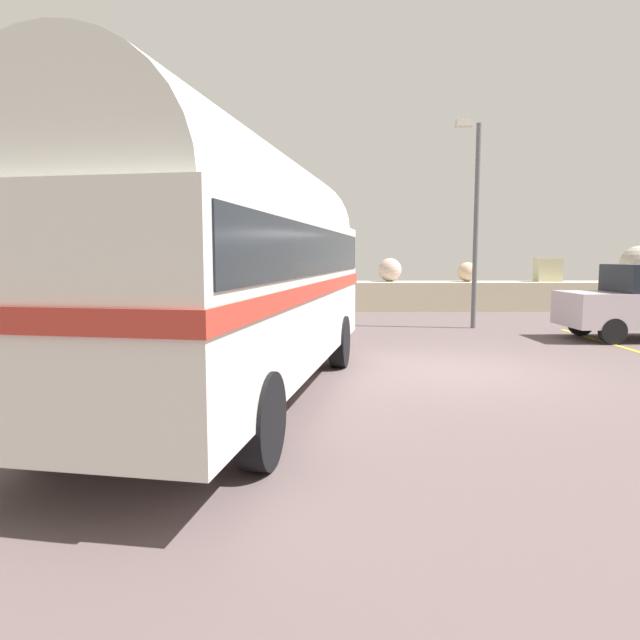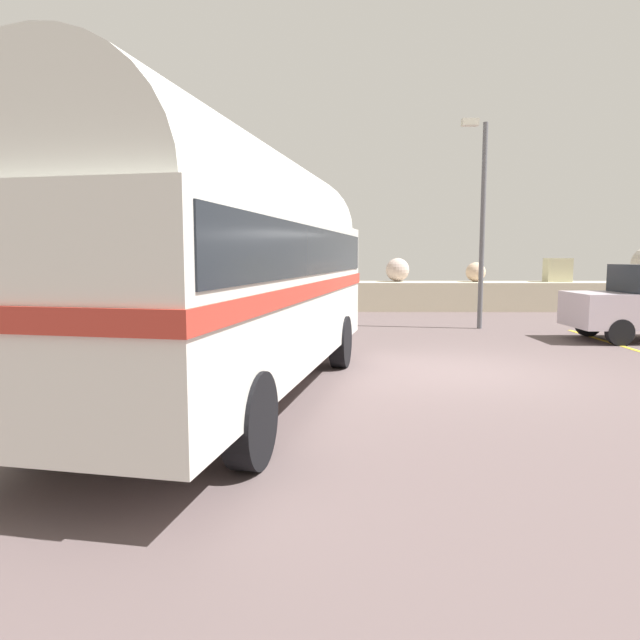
{
  "view_description": "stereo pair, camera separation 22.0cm",
  "coord_description": "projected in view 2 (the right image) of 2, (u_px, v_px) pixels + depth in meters",
  "views": [
    {
      "loc": [
        -2.62,
        -10.11,
        2.08
      ],
      "look_at": [
        -2.48,
        -0.57,
        1.01
      ],
      "focal_mm": 31.98,
      "sensor_mm": 36.0,
      "label": 1
    },
    {
      "loc": [
        -2.4,
        -10.11,
        2.08
      ],
      "look_at": [
        -2.48,
        -0.57,
        1.01
      ],
      "focal_mm": 31.98,
      "sensor_mm": 36.0,
      "label": 2
    }
  ],
  "objects": [
    {
      "name": "ground",
      "position": [
        458.0,
        372.0,
        10.26
      ],
      "size": [
        32.0,
        26.0,
        0.02
      ],
      "color": "#5C4D4D"
    },
    {
      "name": "breakwater",
      "position": [
        388.0,
        291.0,
        21.92
      ],
      "size": [
        31.36,
        2.06,
        2.49
      ],
      "color": "#BFB49A",
      "rests_on": "ground"
    },
    {
      "name": "vintage_coach",
      "position": [
        234.0,
        258.0,
        8.1
      ],
      "size": [
        4.05,
        8.89,
        3.7
      ],
      "rotation": [
        0.0,
        0.0,
        -0.2
      ],
      "color": "black",
      "rests_on": "ground"
    },
    {
      "name": "lamp_post",
      "position": [
        481.0,
        213.0,
        15.89
      ],
      "size": [
        0.83,
        0.61,
        5.75
      ],
      "color": "#5B5B60",
      "rests_on": "ground"
    }
  ]
}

